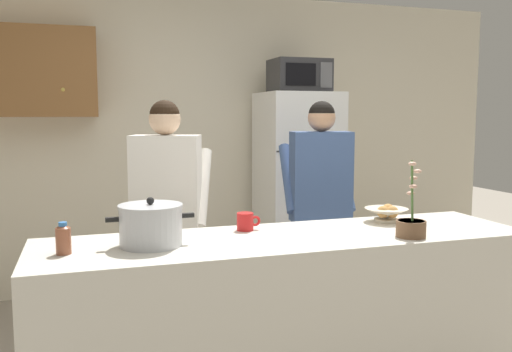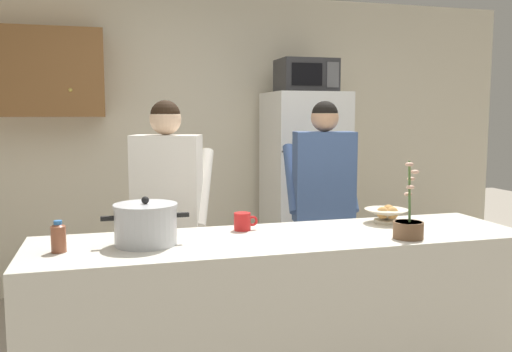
% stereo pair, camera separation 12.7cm
% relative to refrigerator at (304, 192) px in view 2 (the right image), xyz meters
% --- Properties ---
extents(back_wall_unit, '(6.00, 0.48, 2.60)m').
position_rel_refrigerator_xyz_m(back_wall_unit, '(-1.05, 0.41, 0.52)').
color(back_wall_unit, beige).
rests_on(back_wall_unit, ground).
extents(kitchen_island, '(2.54, 0.68, 0.92)m').
position_rel_refrigerator_xyz_m(kitchen_island, '(-0.80, -1.85, -0.40)').
color(kitchen_island, silver).
rests_on(kitchen_island, ground).
extents(refrigerator, '(0.64, 0.68, 1.73)m').
position_rel_refrigerator_xyz_m(refrigerator, '(0.00, 0.00, 0.00)').
color(refrigerator, white).
rests_on(refrigerator, ground).
extents(microwave, '(0.48, 0.37, 0.28)m').
position_rel_refrigerator_xyz_m(microwave, '(0.00, -0.02, 1.00)').
color(microwave, '#2D2D30').
rests_on(microwave, refrigerator).
extents(person_near_pot, '(0.59, 0.54, 1.63)m').
position_rel_refrigerator_xyz_m(person_near_pot, '(-1.31, -1.11, 0.15)').
color(person_near_pot, black).
rests_on(person_near_pot, ground).
extents(person_by_sink, '(0.55, 0.47, 1.63)m').
position_rel_refrigerator_xyz_m(person_by_sink, '(-0.21, -0.95, 0.15)').
color(person_by_sink, '#33384C').
rests_on(person_by_sink, ground).
extents(cooking_pot, '(0.41, 0.30, 0.23)m').
position_rel_refrigerator_xyz_m(cooking_pot, '(-1.50, -1.84, 0.16)').
color(cooking_pot, silver).
rests_on(cooking_pot, kitchen_island).
extents(coffee_mug, '(0.13, 0.09, 0.10)m').
position_rel_refrigerator_xyz_m(coffee_mug, '(-0.97, -1.65, 0.10)').
color(coffee_mug, red).
rests_on(coffee_mug, kitchen_island).
extents(bread_bowl, '(0.25, 0.25, 0.10)m').
position_rel_refrigerator_xyz_m(bread_bowl, '(-0.13, -1.68, 0.11)').
color(bread_bowl, beige).
rests_on(bread_bowl, kitchen_island).
extents(bottle_near_edge, '(0.07, 0.07, 0.15)m').
position_rel_refrigerator_xyz_m(bottle_near_edge, '(-1.89, -1.88, 0.13)').
color(bottle_near_edge, brown).
rests_on(bottle_near_edge, kitchen_island).
extents(potted_orchid, '(0.15, 0.15, 0.39)m').
position_rel_refrigerator_xyz_m(potted_orchid, '(-0.22, -2.06, 0.12)').
color(potted_orchid, brown).
rests_on(potted_orchid, kitchen_island).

